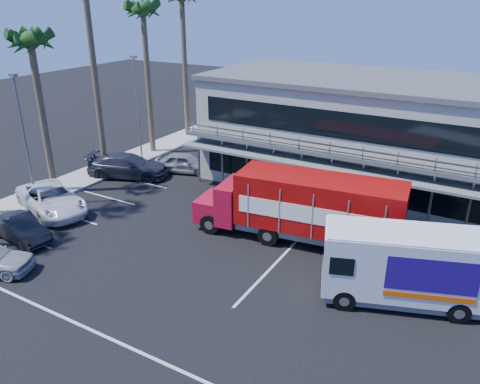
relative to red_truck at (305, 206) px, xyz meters
The scene contains 14 objects.
ground 5.77m from the red_truck, 114.61° to the right, with size 120.00×120.00×0.00m, color black.
building 10.19m from the red_truck, 85.71° to the left, with size 22.40×12.00×7.30m.
curb_strip 17.39m from the red_truck, behind, with size 3.00×32.00×0.16m, color #A5A399.
palm_c 18.69m from the red_truck, behind, with size 2.80×2.80×10.75m.
palm_e 20.63m from the red_truck, 154.48° to the left, with size 2.80×2.80×12.25m.
palm_f 23.97m from the red_truck, 141.92° to the left, with size 2.80×2.80×13.25m.
light_pole_near 17.08m from the red_truck, 166.63° to the right, with size 0.50×0.25×8.09m.
light_pole_far 17.71m from the red_truck, 159.68° to the left, with size 0.50×0.25×8.09m.
red_truck is the anchor object (origin of this frame).
white_van 6.46m from the red_truck, 26.79° to the right, with size 7.20×4.45×3.33m.
parked_car_b 15.18m from the red_truck, 150.66° to the right, with size 1.40×4.03×1.33m, color black.
parked_car_c 15.27m from the red_truck, 164.34° to the right, with size 2.68×5.82×1.62m, color white.
parked_car_d 15.04m from the red_truck, 169.65° to the left, with size 2.35×5.79×1.68m, color #292C37.
parked_car_e 13.03m from the red_truck, 154.93° to the left, with size 1.74×4.32×1.47m, color gray.
Camera 1 is at (10.35, -15.95, 12.10)m, focal length 35.00 mm.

